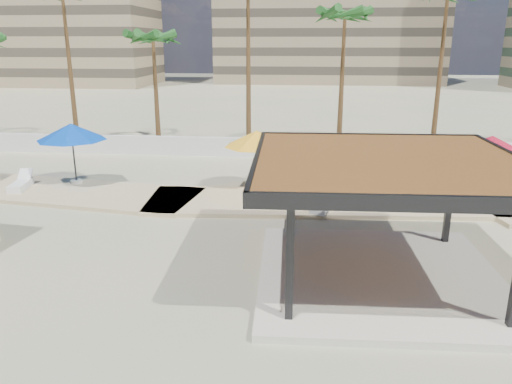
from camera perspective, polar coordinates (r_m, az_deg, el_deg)
ground at (r=15.72m, az=1.99°, el=-9.09°), size 200.00×200.00×0.00m
promenade at (r=22.85m, az=8.35°, el=-0.72°), size 44.45×7.97×0.24m
boundary_wall at (r=30.78m, az=4.10°, el=5.00°), size 56.00×0.30×1.20m
pavilion_central at (r=14.81m, az=14.45°, el=-1.83°), size 7.76×7.76×3.80m
umbrella_a at (r=25.67m, az=-20.36°, el=6.44°), size 3.98×3.98×2.95m
umbrella_b at (r=23.37m, az=0.07°, el=6.12°), size 3.89×3.89×2.74m
umbrella_c at (r=24.25m, az=25.34°, el=4.93°), size 3.48×3.48×2.76m
lounger_a at (r=26.22m, az=-25.28°, el=0.79°), size 0.97×2.04×0.74m
lounger_b at (r=21.01m, az=7.65°, el=-1.40°), size 1.14×2.06×0.74m
lounger_c at (r=25.75m, az=25.32°, el=0.56°), size 0.84×2.24×0.83m
palm_b at (r=36.57m, az=-21.21°, el=19.75°), size 3.00×3.00×10.68m
palm_c at (r=33.71m, az=-11.68°, el=16.48°), size 3.00×3.00×7.96m
palm_e at (r=32.61m, az=10.11°, el=18.77°), size 3.00×3.00×9.29m
palm_f at (r=33.78m, az=21.03°, el=19.75°), size 3.00×3.00×10.46m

